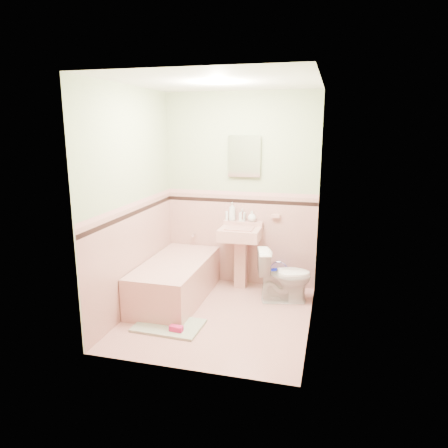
% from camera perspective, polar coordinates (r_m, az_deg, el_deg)
% --- Properties ---
extents(floor, '(2.20, 2.20, 0.00)m').
position_cam_1_polar(floor, '(4.80, -0.78, -12.37)').
color(floor, tan).
rests_on(floor, ground).
extents(ceiling, '(2.20, 2.20, 0.00)m').
position_cam_1_polar(ceiling, '(4.36, -0.89, 18.82)').
color(ceiling, white).
rests_on(ceiling, ground).
extents(wall_back, '(2.50, 0.00, 2.50)m').
position_cam_1_polar(wall_back, '(5.46, 2.28, 4.52)').
color(wall_back, beige).
rests_on(wall_back, ground).
extents(wall_front, '(2.50, 0.00, 2.50)m').
position_cam_1_polar(wall_front, '(3.39, -5.83, -0.91)').
color(wall_front, beige).
rests_on(wall_front, ground).
extents(wall_left, '(0.00, 2.50, 2.50)m').
position_cam_1_polar(wall_left, '(4.77, -12.48, 2.96)').
color(wall_left, beige).
rests_on(wall_left, ground).
extents(wall_right, '(0.00, 2.50, 2.50)m').
position_cam_1_polar(wall_right, '(4.26, 12.25, 1.75)').
color(wall_right, beige).
rests_on(wall_right, ground).
extents(wainscot_back, '(2.00, 0.00, 2.00)m').
position_cam_1_polar(wainscot_back, '(5.59, 2.19, -2.10)').
color(wainscot_back, '#CF978B').
rests_on(wainscot_back, ground).
extents(wainscot_front, '(2.00, 0.00, 2.00)m').
position_cam_1_polar(wainscot_front, '(3.61, -5.52, -10.91)').
color(wainscot_front, '#CF978B').
rests_on(wainscot_front, ground).
extents(wainscot_left, '(0.00, 2.20, 2.20)m').
position_cam_1_polar(wainscot_left, '(4.92, -11.98, -4.51)').
color(wainscot_left, '#CF978B').
rests_on(wainscot_left, ground).
extents(wainscot_right, '(0.00, 2.20, 2.20)m').
position_cam_1_polar(wainscot_right, '(4.43, 11.69, -6.51)').
color(wainscot_right, '#CF978B').
rests_on(wainscot_right, ground).
extents(accent_back, '(2.00, 0.00, 2.00)m').
position_cam_1_polar(accent_back, '(5.47, 2.23, 3.15)').
color(accent_back, black).
rests_on(accent_back, ground).
extents(accent_front, '(2.00, 0.00, 2.00)m').
position_cam_1_polar(accent_front, '(3.44, -5.68, -2.94)').
color(accent_front, black).
rests_on(accent_front, ground).
extents(accent_left, '(0.00, 2.20, 2.20)m').
position_cam_1_polar(accent_left, '(4.79, -12.21, 1.42)').
color(accent_left, black).
rests_on(accent_left, ground).
extents(accent_right, '(0.00, 2.20, 2.20)m').
position_cam_1_polar(accent_right, '(4.29, 11.93, 0.06)').
color(accent_right, black).
rests_on(accent_right, ground).
extents(cap_back, '(2.00, 0.00, 2.00)m').
position_cam_1_polar(cap_back, '(5.45, 2.24, 4.18)').
color(cap_back, tan).
rests_on(cap_back, ground).
extents(cap_front, '(2.00, 0.00, 2.00)m').
position_cam_1_polar(cap_front, '(3.41, -5.71, -1.33)').
color(cap_front, tan).
rests_on(cap_front, ground).
extents(cap_left, '(0.00, 2.20, 2.20)m').
position_cam_1_polar(cap_left, '(4.77, -12.27, 2.60)').
color(cap_left, tan).
rests_on(cap_left, ground).
extents(cap_right, '(0.00, 2.20, 2.20)m').
position_cam_1_polar(cap_right, '(4.26, 11.99, 1.37)').
color(cap_right, tan).
rests_on(cap_right, ground).
extents(bathtub, '(0.70, 1.50, 0.45)m').
position_cam_1_polar(bathtub, '(5.19, -6.57, -7.76)').
color(bathtub, tan).
rests_on(bathtub, floor).
extents(tub_faucet, '(0.04, 0.12, 0.04)m').
position_cam_1_polar(tub_faucet, '(5.71, -4.07, -1.48)').
color(tub_faucet, silver).
rests_on(tub_faucet, wall_back).
extents(sink, '(0.51, 0.48, 0.81)m').
position_cam_1_polar(sink, '(5.42, 2.16, -4.75)').
color(sink, tan).
rests_on(sink, floor).
extents(sink_faucet, '(0.02, 0.02, 0.10)m').
position_cam_1_polar(sink_faucet, '(5.41, 2.54, 1.20)').
color(sink_faucet, silver).
rests_on(sink_faucet, sink).
extents(medicine_cabinet, '(0.36, 0.04, 0.45)m').
position_cam_1_polar(medicine_cabinet, '(5.38, 2.78, 9.20)').
color(medicine_cabinet, white).
rests_on(medicine_cabinet, wall_back).
extents(soap_dish, '(0.11, 0.06, 0.04)m').
position_cam_1_polar(soap_dish, '(5.40, 7.03, 1.09)').
color(soap_dish, tan).
rests_on(soap_dish, wall_back).
extents(soap_bottle_left, '(0.09, 0.09, 0.24)m').
position_cam_1_polar(soap_bottle_left, '(5.47, 1.11, 1.73)').
color(soap_bottle_left, '#B2B2B2').
rests_on(soap_bottle_left, sink).
extents(soap_bottle_mid, '(0.08, 0.08, 0.16)m').
position_cam_1_polar(soap_bottle_mid, '(5.45, 2.51, 1.26)').
color(soap_bottle_mid, '#B2B2B2').
rests_on(soap_bottle_mid, sink).
extents(soap_bottle_right, '(0.14, 0.14, 0.14)m').
position_cam_1_polar(soap_bottle_right, '(5.43, 3.83, 1.06)').
color(soap_bottle_right, '#B2B2B2').
rests_on(soap_bottle_right, sink).
extents(tube, '(0.04, 0.04, 0.12)m').
position_cam_1_polar(tube, '(5.50, 0.38, 1.14)').
color(tube, white).
rests_on(tube, sink).
extents(toilet, '(0.70, 0.51, 0.65)m').
position_cam_1_polar(toilet, '(5.11, 8.20, -6.96)').
color(toilet, white).
rests_on(toilet, floor).
extents(bucket, '(0.28, 0.28, 0.24)m').
position_cam_1_polar(bucket, '(5.57, 7.45, -7.47)').
color(bucket, '#0612A4').
rests_on(bucket, floor).
extents(bath_mat, '(0.72, 0.49, 0.03)m').
position_cam_1_polar(bath_mat, '(4.59, -7.52, -13.55)').
color(bath_mat, gray).
rests_on(bath_mat, floor).
extents(shoe, '(0.14, 0.08, 0.06)m').
position_cam_1_polar(shoe, '(4.43, -6.53, -13.95)').
color(shoe, '#BF1E59').
rests_on(shoe, bath_mat).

